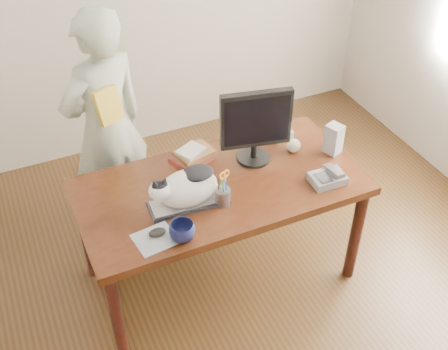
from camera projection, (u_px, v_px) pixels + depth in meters
The scene contains 16 objects.
room at pixel (279, 158), 2.33m from camera, with size 4.50×4.50×4.50m.
desk at pixel (215, 195), 3.28m from camera, with size 1.60×0.80×0.75m.
keyboard at pixel (189, 202), 2.99m from camera, with size 0.44×0.19×0.03m.
cat at pixel (185, 187), 2.91m from camera, with size 0.42×0.22×0.24m.
monitor at pixel (256, 123), 3.13m from camera, with size 0.41×0.23×0.46m.
pen_cup at pixel (223, 195), 2.97m from camera, with size 0.11×0.11×0.22m.
mousepad at pixel (155, 239), 2.79m from camera, with size 0.22×0.20×0.00m.
mouse at pixel (157, 233), 2.80m from camera, with size 0.10×0.07×0.04m.
coffee_mug at pixel (182, 232), 2.76m from camera, with size 0.13×0.13×0.10m, color #0C1033.
phone at pixel (328, 178), 3.13m from camera, with size 0.20×0.16×0.09m.
speaker at pixel (334, 139), 3.30m from camera, with size 0.11×0.12×0.18m.
baseball at pixel (294, 146), 3.34m from camera, with size 0.08×0.08×0.08m.
book_stack at pixel (193, 155), 3.27m from camera, with size 0.28×0.24×0.09m.
calculator at pixel (277, 132), 3.48m from camera, with size 0.16×0.20×0.05m.
person at pixel (107, 128), 3.49m from camera, with size 0.57×0.38×1.58m, color silver.
held_book at pixel (108, 106), 3.20m from camera, with size 0.17×0.14×0.21m.
Camera 1 is at (-0.97, -1.59, 2.76)m, focal length 45.00 mm.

